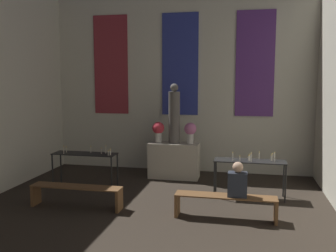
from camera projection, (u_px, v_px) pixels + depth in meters
name	position (u px, v px, depth m)	size (l,w,h in m)	color
wall_back	(180.00, 82.00, 10.75)	(7.66, 0.16, 5.12)	beige
altar	(174.00, 160.00, 10.10)	(1.34, 0.56, 0.96)	#BCB29E
statue	(174.00, 115.00, 9.95)	(0.30, 0.30, 1.58)	#5B5651
flower_vase_left	(158.00, 130.00, 10.09)	(0.32, 0.32, 0.56)	beige
flower_vase_right	(190.00, 131.00, 9.91)	(0.32, 0.32, 0.56)	beige
candle_rack_left	(85.00, 157.00, 9.19)	(1.59, 0.48, 1.05)	black
candle_rack_right	(250.00, 165.00, 8.38)	(1.59, 0.48, 1.05)	black
pew_back_left	(76.00, 192.00, 7.76)	(1.93, 0.36, 0.46)	brown
pew_back_right	(225.00, 202.00, 7.13)	(1.93, 0.36, 0.46)	brown
person_seated	(238.00, 181.00, 7.03)	(0.36, 0.24, 0.66)	#282D38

